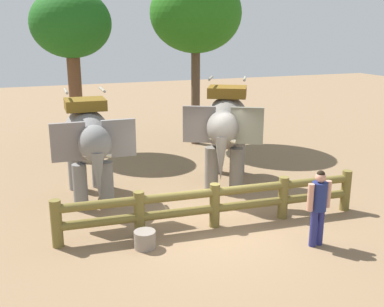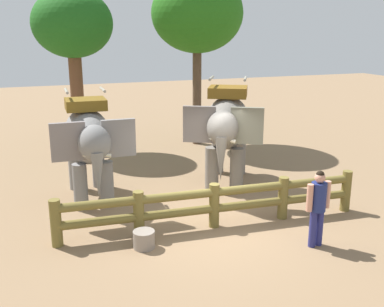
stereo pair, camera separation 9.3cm
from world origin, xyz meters
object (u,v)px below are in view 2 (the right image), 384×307
Objects in this scene: feed_bucket at (144,239)px; elephant_near_left at (89,140)px; tourist_woman_in_black at (318,203)px; tree_back_center at (73,27)px; log_fence at (214,202)px; elephant_center at (227,126)px; tree_far_left at (197,14)px.

elephant_near_left is at bearing 100.65° from feed_bucket.
tourist_woman_in_black is 0.28× the size of tree_back_center.
tourist_woman_in_black reaches higher than log_fence.
tourist_woman_in_black is (0.12, -4.33, -0.80)m from elephant_center.
elephant_center is 4.40m from tourist_woman_in_black.
log_fence is 3.29m from elephant_center.
tree_far_left is at bearing 84.61° from tourist_woman_in_black.
elephant_near_left reaches higher than feed_bucket.
tree_back_center reaches higher than feed_bucket.
elephant_near_left reaches higher than log_fence.
elephant_near_left is 0.59× the size of tree_back_center.
tree_far_left reaches higher than tree_back_center.
tree_far_left is 1.11× the size of tree_back_center.
tree_back_center is at bearing 173.36° from tree_far_left.
tree_back_center reaches higher than log_fence.
log_fence is at bearing 134.82° from tourist_woman_in_black.
tree_far_left reaches higher than feed_bucket.
elephant_center is at bearing -57.11° from tree_back_center.
tourist_woman_in_black is at bearing -88.40° from elephant_center.
elephant_near_left is 0.94× the size of elephant_center.
elephant_center is at bearing 91.60° from tourist_woman_in_black.
feed_bucket is (0.61, -3.23, -1.48)m from elephant_near_left.
elephant_center is 7.13m from tree_back_center.
tourist_woman_in_black is at bearing -47.44° from elephant_near_left.
tourist_woman_in_black is 0.26× the size of tree_far_left.
elephant_near_left is 6.15m from tree_back_center.
tourist_woman_in_black is 10.18m from tree_far_left.
log_fence is 15.71× the size of feed_bucket.
tree_back_center is at bearing 91.54° from feed_bucket.
tree_far_left is at bearing 44.71° from elephant_near_left.
log_fence is 9.31m from tree_back_center.
feed_bucket is at bearing 160.99° from tourist_woman_in_black.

